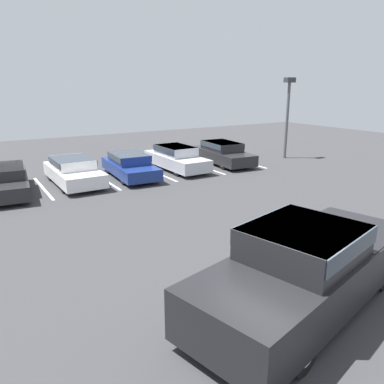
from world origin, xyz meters
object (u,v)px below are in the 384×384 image
Objects in this scene: light_post at (288,108)px; wheel_stop_curb at (177,158)px; pickup_truck at (309,265)px; parked_sedan_e at (222,152)px; parked_sedan_d at (176,157)px; parked_sedan_a at (6,179)px; parked_sedan_b at (73,170)px; parked_sedan_c at (130,164)px.

light_post is 7.61m from wheel_stop_curb.
parked_sedan_e is (7.28, 13.10, -0.24)m from pickup_truck.
parked_sedan_a is at bearing -87.63° from parked_sedan_d.
parked_sedan_b is 5.70m from parked_sedan_d.
parked_sedan_b is 0.93× the size of parked_sedan_e.
parked_sedan_d reaches higher than wheel_stop_curb.
light_post reaches higher than pickup_truck.
pickup_truck is 1.38× the size of parked_sedan_d.
parked_sedan_a is at bearing -83.23° from parked_sedan_e.
parked_sedan_c reaches higher than wheel_stop_curb.
parked_sedan_d is (8.62, 0.40, 0.05)m from parked_sedan_a.
parked_sedan_e reaches higher than parked_sedan_a.
parked_sedan_c is at bearing 70.54° from pickup_truck.
pickup_truck is at bearing -109.86° from wheel_stop_curb.
light_post is (11.78, 12.45, 2.25)m from pickup_truck.
parked_sedan_d is at bearing 58.61° from pickup_truck.
light_post is (16.25, -0.29, 2.53)m from parked_sedan_a.
parked_sedan_b is at bearing -158.08° from wheel_stop_curb.
pickup_truck is at bearing -17.83° from parked_sedan_d.
wheel_stop_curb is (1.58, 2.71, -0.62)m from parked_sedan_d.
parked_sedan_c is 2.75× the size of wheel_stop_curb.
parked_sedan_c is 0.92× the size of light_post.
wheel_stop_curb is (5.72, 15.85, -0.86)m from pickup_truck.
parked_sedan_e is at bearing -60.50° from wheel_stop_curb.
parked_sedan_a is 8.63m from parked_sedan_d.
pickup_truck reaches higher than parked_sedan_a.
parked_sedan_e is at bearing 90.51° from parked_sedan_b.
pickup_truck reaches higher than parked_sedan_b.
parked_sedan_c is 5.45m from wheel_stop_curb.
parked_sedan_e is at bearing 47.08° from pickup_truck.
parked_sedan_d reaches higher than parked_sedan_e.
wheel_stop_curb is at bearing 112.97° from parked_sedan_a.
parked_sedan_b is at bearing -88.88° from parked_sedan_c.
pickup_truck is 13.78m from parked_sedan_d.
wheel_stop_curb is (-6.05, 3.40, -3.10)m from light_post.
parked_sedan_b reaches higher than parked_sedan_c.
pickup_truck is at bearing -133.42° from light_post.
wheel_stop_curb is at bearing 128.07° from parked_sedan_c.
light_post is (4.50, -0.65, 2.49)m from parked_sedan_e.
parked_sedan_c is at bearing 178.12° from light_post.
light_post reaches higher than parked_sedan_e.
parked_sedan_e is at bearing 171.74° from light_post.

